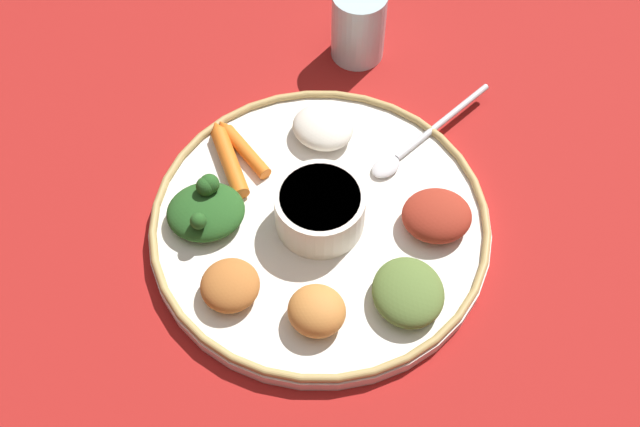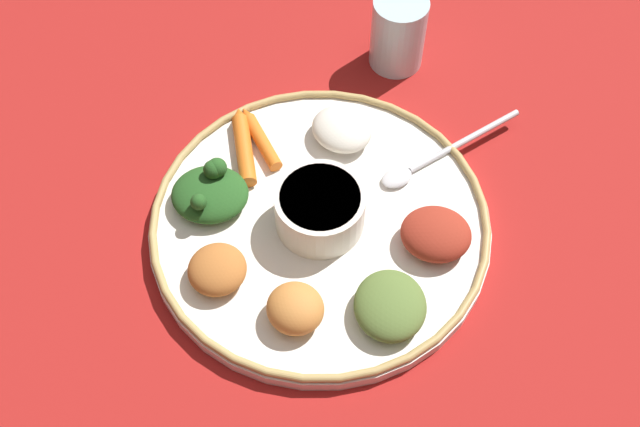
# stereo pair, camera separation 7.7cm
# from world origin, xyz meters

# --- Properties ---
(ground_plane) EXTENTS (2.40, 2.40, 0.00)m
(ground_plane) POSITION_xyz_m (0.00, 0.00, 0.00)
(ground_plane) COLOR maroon
(platter) EXTENTS (0.34, 0.34, 0.01)m
(platter) POSITION_xyz_m (0.00, 0.00, 0.01)
(platter) COLOR white
(platter) RESTS_ON ground_plane
(platter_rim) EXTENTS (0.34, 0.34, 0.01)m
(platter_rim) POSITION_xyz_m (0.00, 0.00, 0.02)
(platter_rim) COLOR tan
(platter_rim) RESTS_ON platter
(center_bowl) EXTENTS (0.09, 0.09, 0.05)m
(center_bowl) POSITION_xyz_m (0.00, 0.00, 0.04)
(center_bowl) COLOR silver
(center_bowl) RESTS_ON platter
(spoon) EXTENTS (0.06, 0.18, 0.01)m
(spoon) POSITION_xyz_m (0.04, -0.13, 0.02)
(spoon) COLOR silver
(spoon) RESTS_ON platter
(greens_pile) EXTENTS (0.09, 0.10, 0.04)m
(greens_pile) POSITION_xyz_m (0.06, 0.10, 0.03)
(greens_pile) COLOR #23511E
(greens_pile) RESTS_ON platter
(carrot_near_spoon) EXTENTS (0.09, 0.03, 0.01)m
(carrot_near_spoon) POSITION_xyz_m (0.12, 0.03, 0.02)
(carrot_near_spoon) COLOR orange
(carrot_near_spoon) RESTS_ON platter
(carrot_outer) EXTENTS (0.10, 0.03, 0.02)m
(carrot_outer) POSITION_xyz_m (0.11, 0.05, 0.02)
(carrot_outer) COLOR orange
(carrot_outer) RESTS_ON platter
(mound_squash) EXTENTS (0.07, 0.07, 0.03)m
(mound_squash) POSITION_xyz_m (-0.09, 0.05, 0.03)
(mound_squash) COLOR #C67A38
(mound_squash) RESTS_ON platter
(mound_beet) EXTENTS (0.09, 0.09, 0.03)m
(mound_beet) POSITION_xyz_m (-0.06, -0.10, 0.03)
(mound_beet) COLOR maroon
(mound_beet) RESTS_ON platter
(mound_chickpea) EXTENTS (0.08, 0.08, 0.03)m
(mound_chickpea) POSITION_xyz_m (-0.03, 0.11, 0.03)
(mound_chickpea) COLOR #B2662D
(mound_chickpea) RESTS_ON platter
(mound_rice_white) EXTENTS (0.09, 0.09, 0.03)m
(mound_rice_white) POSITION_xyz_m (0.10, -0.05, 0.03)
(mound_rice_white) COLOR silver
(mound_rice_white) RESTS_ON platter
(mound_collards) EXTENTS (0.09, 0.09, 0.03)m
(mound_collards) POSITION_xyz_m (-0.11, -0.03, 0.03)
(mound_collards) COLOR #567033
(mound_collards) RESTS_ON platter
(drinking_glass) EXTENTS (0.06, 0.06, 0.09)m
(drinking_glass) POSITION_xyz_m (0.20, -0.15, 0.04)
(drinking_glass) COLOR silver
(drinking_glass) RESTS_ON ground_plane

